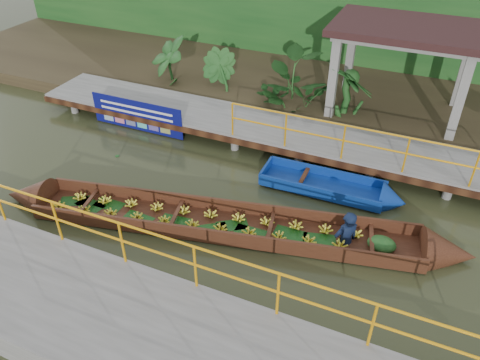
% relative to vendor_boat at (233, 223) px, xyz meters
% --- Properties ---
extents(ground, '(80.00, 80.00, 0.00)m').
position_rel_vendor_boat_xyz_m(ground, '(-0.46, 0.66, -0.22)').
color(ground, '#282F17').
rests_on(ground, ground).
extents(land_strip, '(30.00, 8.00, 0.45)m').
position_rel_vendor_boat_xyz_m(land_strip, '(-0.46, 8.16, 0.01)').
color(land_strip, '#2E2417').
rests_on(land_strip, ground).
extents(far_dock, '(16.00, 2.06, 1.66)m').
position_rel_vendor_boat_xyz_m(far_dock, '(-0.44, 4.09, 0.26)').
color(far_dock, slate).
rests_on(far_dock, ground).
extents(near_dock, '(18.00, 2.40, 1.73)m').
position_rel_vendor_boat_xyz_m(near_dock, '(0.54, -3.54, 0.09)').
color(near_dock, slate).
rests_on(near_dock, ground).
extents(pavilion, '(4.40, 3.00, 3.00)m').
position_rel_vendor_boat_xyz_m(pavilion, '(2.54, 6.96, 2.60)').
color(pavilion, slate).
rests_on(pavilion, ground).
extents(foliage_backdrop, '(30.00, 0.80, 4.00)m').
position_rel_vendor_boat_xyz_m(foliage_backdrop, '(-0.46, 10.66, 1.78)').
color(foliage_backdrop, '#154418').
rests_on(foliage_backdrop, ground).
extents(vendor_boat, '(11.25, 3.41, 2.17)m').
position_rel_vendor_boat_xyz_m(vendor_boat, '(0.00, 0.00, 0.00)').
color(vendor_boat, '#381A0F').
rests_on(vendor_boat, ground).
extents(moored_blue_boat, '(3.76, 1.07, 0.89)m').
position_rel_vendor_boat_xyz_m(moored_blue_boat, '(2.40, 2.40, -0.06)').
color(moored_blue_boat, navy).
rests_on(moored_blue_boat, ground).
extents(blue_banner, '(3.24, 0.04, 1.01)m').
position_rel_vendor_boat_xyz_m(blue_banner, '(-4.73, 3.14, 0.34)').
color(blue_banner, '#0C0F61').
rests_on(blue_banner, ground).
extents(tropical_plants, '(14.05, 1.05, 1.32)m').
position_rel_vendor_boat_xyz_m(tropical_plants, '(0.95, 5.96, 0.89)').
color(tropical_plants, '#154418').
rests_on(tropical_plants, ground).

